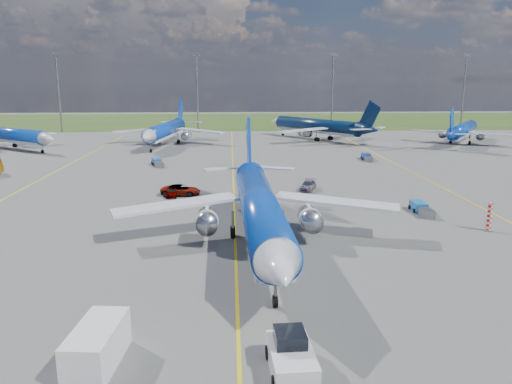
{
  "coord_description": "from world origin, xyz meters",
  "views": [
    {
      "loc": [
        -0.32,
        -39.87,
        15.2
      ],
      "look_at": [
        2.19,
        9.62,
        4.0
      ],
      "focal_mm": 35.0,
      "sensor_mm": 36.0,
      "label": 1
    }
  ],
  "objects_px": {
    "warning_post": "(489,217)",
    "service_car_c": "(308,185)",
    "bg_jet_nw": "(12,149)",
    "baggage_tug_e": "(367,157)",
    "baggage_tug_w": "(421,209)",
    "bg_jet_ne": "(462,143)",
    "bg_jet_n": "(316,140)",
    "service_van": "(97,346)",
    "service_car_b": "(181,190)",
    "baggage_tug_c": "(157,162)",
    "pushback_tug": "(291,357)",
    "main_airliner": "(260,245)",
    "service_car_a": "(172,192)",
    "bg_jet_nnw": "(166,145)"
  },
  "relations": [
    {
      "from": "warning_post",
      "to": "service_car_c",
      "type": "bearing_deg",
      "value": 127.31
    },
    {
      "from": "bg_jet_nw",
      "to": "baggage_tug_e",
      "type": "relative_size",
      "value": 6.54
    },
    {
      "from": "bg_jet_nw",
      "to": "baggage_tug_w",
      "type": "height_order",
      "value": "bg_jet_nw"
    },
    {
      "from": "bg_jet_ne",
      "to": "bg_jet_n",
      "type": "bearing_deg",
      "value": 20.71
    },
    {
      "from": "service_van",
      "to": "baggage_tug_e",
      "type": "height_order",
      "value": "service_van"
    },
    {
      "from": "service_car_b",
      "to": "service_car_c",
      "type": "bearing_deg",
      "value": -74.33
    },
    {
      "from": "baggage_tug_w",
      "to": "baggage_tug_c",
      "type": "xyz_separation_m",
      "value": [
        -35.35,
        34.75,
        0.03
      ]
    },
    {
      "from": "bg_jet_n",
      "to": "service_van",
      "type": "xyz_separation_m",
      "value": [
        -29.43,
        -102.57,
        1.11
      ]
    },
    {
      "from": "bg_jet_nw",
      "to": "pushback_tug",
      "type": "bearing_deg",
      "value": -113.35
    },
    {
      "from": "warning_post",
      "to": "baggage_tug_c",
      "type": "xyz_separation_m",
      "value": [
        -39.62,
        41.94,
        -0.95
      ]
    },
    {
      "from": "service_van",
      "to": "service_car_c",
      "type": "bearing_deg",
      "value": 72.61
    },
    {
      "from": "main_airliner",
      "to": "service_car_b",
      "type": "bearing_deg",
      "value": 112.79
    },
    {
      "from": "service_van",
      "to": "service_car_c",
      "type": "height_order",
      "value": "service_van"
    },
    {
      "from": "bg_jet_nw",
      "to": "main_airliner",
      "type": "distance_m",
      "value": 85.85
    },
    {
      "from": "baggage_tug_c",
      "to": "bg_jet_n",
      "type": "bearing_deg",
      "value": 30.92
    },
    {
      "from": "warning_post",
      "to": "service_car_a",
      "type": "height_order",
      "value": "warning_post"
    },
    {
      "from": "bg_jet_n",
      "to": "baggage_tug_c",
      "type": "bearing_deg",
      "value": 11.24
    },
    {
      "from": "warning_post",
      "to": "main_airliner",
      "type": "xyz_separation_m",
      "value": [
        -23.72,
        -3.29,
        -1.5
      ]
    },
    {
      "from": "bg_jet_nw",
      "to": "service_car_b",
      "type": "bearing_deg",
      "value": -102.07
    },
    {
      "from": "bg_jet_ne",
      "to": "baggage_tug_w",
      "type": "bearing_deg",
      "value": 95.99
    },
    {
      "from": "bg_jet_nnw",
      "to": "main_airliner",
      "type": "relative_size",
      "value": 0.97
    },
    {
      "from": "warning_post",
      "to": "baggage_tug_w",
      "type": "relative_size",
      "value": 0.6
    },
    {
      "from": "bg_jet_ne",
      "to": "service_car_c",
      "type": "bearing_deg",
      "value": 82.36
    },
    {
      "from": "bg_jet_n",
      "to": "service_car_b",
      "type": "bearing_deg",
      "value": 29.44
    },
    {
      "from": "service_van",
      "to": "baggage_tug_c",
      "type": "height_order",
      "value": "service_van"
    },
    {
      "from": "baggage_tug_w",
      "to": "baggage_tug_c",
      "type": "distance_m",
      "value": 49.57
    },
    {
      "from": "baggage_tug_c",
      "to": "baggage_tug_e",
      "type": "bearing_deg",
      "value": -9.84
    },
    {
      "from": "baggage_tug_w",
      "to": "baggage_tug_e",
      "type": "bearing_deg",
      "value": 84.74
    },
    {
      "from": "baggage_tug_c",
      "to": "baggage_tug_e",
      "type": "height_order",
      "value": "baggage_tug_c"
    },
    {
      "from": "service_van",
      "to": "bg_jet_nnw",
      "type": "bearing_deg",
      "value": 100.25
    },
    {
      "from": "pushback_tug",
      "to": "service_van",
      "type": "height_order",
      "value": "service_van"
    },
    {
      "from": "bg_jet_n",
      "to": "service_car_c",
      "type": "xyz_separation_m",
      "value": [
        -11.25,
        -59.26,
        0.64
      ]
    },
    {
      "from": "bg_jet_ne",
      "to": "main_airliner",
      "type": "xyz_separation_m",
      "value": [
        -53.96,
        -74.56,
        0.0
      ]
    },
    {
      "from": "service_van",
      "to": "service_car_a",
      "type": "bearing_deg",
      "value": 96.03
    },
    {
      "from": "bg_jet_nnw",
      "to": "baggage_tug_c",
      "type": "bearing_deg",
      "value": -78.54
    },
    {
      "from": "bg_jet_ne",
      "to": "service_car_c",
      "type": "distance_m",
      "value": 68.45
    },
    {
      "from": "warning_post",
      "to": "baggage_tug_e",
      "type": "relative_size",
      "value": 0.57
    },
    {
      "from": "pushback_tug",
      "to": "baggage_tug_e",
      "type": "distance_m",
      "value": 73.94
    },
    {
      "from": "service_car_a",
      "to": "bg_jet_nw",
      "type": "bearing_deg",
      "value": 132.6
    },
    {
      "from": "baggage_tug_w",
      "to": "bg_jet_nw",
      "type": "bearing_deg",
      "value": 141.45
    },
    {
      "from": "bg_jet_nnw",
      "to": "service_car_c",
      "type": "relative_size",
      "value": 8.63
    },
    {
      "from": "main_airliner",
      "to": "service_van",
      "type": "relative_size",
      "value": 7.81
    },
    {
      "from": "service_van",
      "to": "bg_jet_ne",
      "type": "bearing_deg",
      "value": 61.23
    },
    {
      "from": "bg_jet_nnw",
      "to": "bg_jet_ne",
      "type": "distance_m",
      "value": 71.94
    },
    {
      "from": "pushback_tug",
      "to": "service_car_a",
      "type": "height_order",
      "value": "pushback_tug"
    },
    {
      "from": "service_car_b",
      "to": "baggage_tug_e",
      "type": "distance_m",
      "value": 43.55
    },
    {
      "from": "warning_post",
      "to": "bg_jet_nnw",
      "type": "bearing_deg",
      "value": 120.39
    },
    {
      "from": "bg_jet_nw",
      "to": "service_car_c",
      "type": "height_order",
      "value": "bg_jet_nw"
    },
    {
      "from": "bg_jet_ne",
      "to": "service_car_b",
      "type": "bearing_deg",
      "value": 74.51
    },
    {
      "from": "main_airliner",
      "to": "service_van",
      "type": "height_order",
      "value": "main_airliner"
    }
  ]
}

